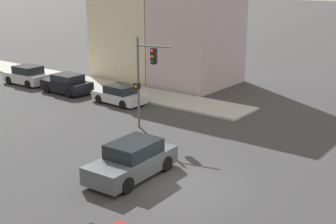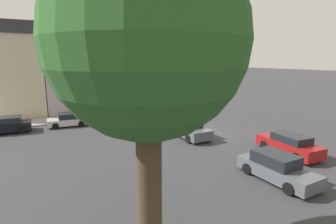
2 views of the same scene
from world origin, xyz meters
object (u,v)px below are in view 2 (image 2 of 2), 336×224
crossing_car_1 (277,168)px  street_tree (147,44)px  traffic_signal (124,93)px  crossing_car_0 (188,128)px  parked_car_0 (68,120)px  parked_car_1 (7,125)px  crossing_car_2 (289,145)px

crossing_car_1 → street_tree: bearing=-78.2°
traffic_signal → crossing_car_0: size_ratio=1.17×
parked_car_0 → parked_car_1: parked_car_1 is taller
crossing_car_0 → crossing_car_1: crossing_car_0 is taller
crossing_car_1 → parked_car_0: 20.29m
traffic_signal → parked_car_1: bearing=-119.2°
street_tree → crossing_car_2: bearing=-69.5°
crossing_car_0 → crossing_car_1: 9.37m
street_tree → crossing_car_2: size_ratio=2.19×
traffic_signal → crossing_car_0: traffic_signal is taller
street_tree → parked_car_1: size_ratio=2.53×
traffic_signal → crossing_car_2: (-12.49, -8.15, -2.77)m
crossing_car_2 → crossing_car_1: bearing=124.0°
traffic_signal → crossing_car_0: bearing=21.4°
crossing_car_2 → crossing_car_0: bearing=34.0°
crossing_car_2 → traffic_signal: bearing=35.4°
parked_car_0 → traffic_signal: bearing=150.2°
traffic_signal → parked_car_1: traffic_signal is taller
street_tree → parked_car_0: (20.34, 0.57, -6.47)m
crossing_car_0 → crossing_car_1: bearing=-1.2°
street_tree → crossing_car_0: bearing=-35.9°
street_tree → crossing_car_0: 15.63m
crossing_car_0 → crossing_car_2: (-6.85, -4.22, -0.04)m
crossing_car_0 → parked_car_1: size_ratio=1.15×
street_tree → parked_car_1: street_tree is taller
parked_car_1 → crossing_car_2: bearing=140.5°
traffic_signal → crossing_car_1: size_ratio=1.18×
traffic_signal → crossing_car_1: bearing=1.8°
crossing_car_0 → crossing_car_1: size_ratio=1.01×
crossing_car_1 → traffic_signal: bearing=-167.5°
crossing_car_1 → parked_car_1: 22.98m
street_tree → parked_car_1: 21.91m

